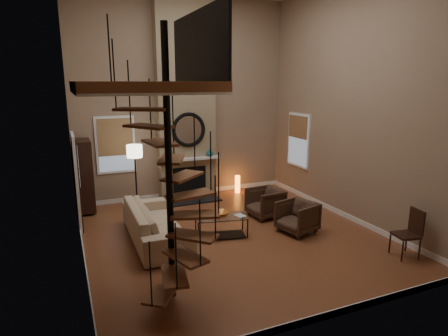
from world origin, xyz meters
name	(u,v)px	position (x,y,z in m)	size (l,w,h in m)	color
ground	(231,235)	(0.00, 0.00, -0.01)	(6.00, 6.50, 0.01)	brown
back_wall	(184,99)	(0.00, 3.25, 2.75)	(6.00, 0.02, 5.50)	#94795F
front_wall	(340,122)	(0.00, -3.25, 2.75)	(6.00, 0.02, 5.50)	#94795F
left_wall	(71,111)	(-3.00, 0.00, 2.75)	(0.02, 6.50, 5.50)	#94795F
right_wall	(351,103)	(3.00, 0.00, 2.75)	(0.02, 6.50, 5.50)	#94795F
baseboard_back	(186,193)	(0.00, 3.24, 0.06)	(6.00, 0.02, 0.12)	white
baseboard_front	(326,315)	(0.00, -3.24, 0.06)	(6.00, 0.02, 0.12)	white
baseboard_left	(84,257)	(-2.99, 0.00, 0.06)	(0.02, 6.50, 0.12)	white
baseboard_right	(342,214)	(2.99, 0.00, 0.06)	(0.02, 6.50, 0.12)	white
chimney_breast	(186,99)	(0.00, 3.06, 2.75)	(1.60, 0.38, 5.50)	#8C7B5B
hearth	(193,201)	(0.00, 2.57, 0.02)	(1.50, 0.60, 0.04)	black
firebox	(190,180)	(0.00, 2.86, 0.55)	(0.95, 0.02, 0.72)	black
mantel	(190,159)	(0.00, 2.78, 1.15)	(1.70, 0.18, 0.06)	white
mirror_frame	(189,130)	(0.00, 2.84, 1.95)	(0.94, 0.94, 0.10)	black
mirror_disc	(189,130)	(0.00, 2.85, 1.95)	(0.80, 0.80, 0.01)	white
vase_left	(170,155)	(-0.55, 2.82, 1.30)	(0.24, 0.24, 0.25)	black
vase_right	(210,152)	(0.60, 2.82, 1.28)	(0.20, 0.20, 0.21)	#195759
window_back	(116,144)	(-1.90, 3.22, 1.62)	(1.02, 0.06, 1.52)	white
window_right	(298,139)	(2.97, 2.00, 1.63)	(0.06, 1.02, 1.52)	white
entry_door	(77,182)	(-2.95, 1.80, 1.05)	(0.10, 1.05, 2.16)	white
loft	(148,82)	(-2.04, -1.80, 3.24)	(1.70, 2.20, 1.09)	brown
spiral_stair	(170,184)	(-1.78, -1.79, 1.78)	(1.47, 1.47, 4.06)	black
hutch	(85,175)	(-2.74, 2.80, 0.95)	(0.37, 0.79, 1.77)	black
sofa	(155,222)	(-1.57, 0.37, 0.40)	(2.50, 0.98, 0.73)	#C5AC89
armchair_near	(268,202)	(1.30, 0.74, 0.35)	(0.75, 0.77, 0.70)	#432C1F
armchair_far	(299,216)	(1.45, -0.40, 0.35)	(0.73, 0.75, 0.68)	#432C1F
coffee_table	(221,224)	(-0.23, 0.02, 0.28)	(1.17, 0.76, 0.43)	silver
bowl	(220,214)	(-0.23, 0.07, 0.50)	(0.37, 0.37, 0.09)	orange
book	(239,216)	(0.12, -0.13, 0.46)	(0.18, 0.24, 0.02)	gray
floor_lamp	(135,157)	(-1.56, 2.38, 1.41)	(0.38, 0.38, 1.70)	black
accent_lamp	(237,184)	(1.48, 2.86, 0.25)	(0.15, 0.15, 0.53)	orange
side_chair	(410,230)	(2.64, -2.25, 0.53)	(0.48, 0.46, 0.91)	black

